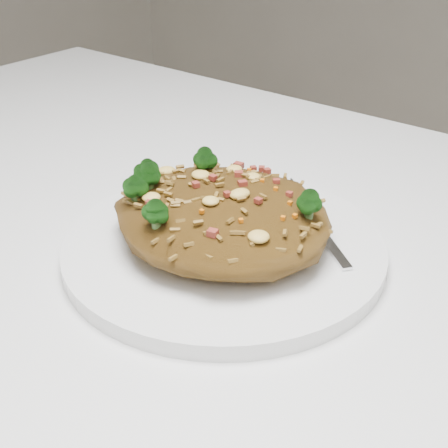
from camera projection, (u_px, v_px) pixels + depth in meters
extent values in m
cube|color=white|center=(173.00, 263.00, 0.55)|extent=(1.20, 0.80, 0.04)
cylinder|color=brown|center=(97.00, 254.00, 1.26)|extent=(0.06, 0.06, 0.71)
cylinder|color=white|center=(224.00, 247.00, 0.52)|extent=(0.27, 0.27, 0.01)
ellipsoid|color=brown|center=(224.00, 217.00, 0.51)|extent=(0.18, 0.17, 0.04)
ellipsoid|color=#0B3907|center=(205.00, 159.00, 0.54)|extent=(0.02, 0.02, 0.02)
ellipsoid|color=#0B3907|center=(310.00, 203.00, 0.48)|extent=(0.02, 0.02, 0.02)
ellipsoid|color=#0B3907|center=(149.00, 175.00, 0.52)|extent=(0.02, 0.02, 0.02)
ellipsoid|color=#0B3907|center=(135.00, 186.00, 0.50)|extent=(0.02, 0.02, 0.02)
ellipsoid|color=#0B3907|center=(156.00, 212.00, 0.46)|extent=(0.02, 0.02, 0.02)
ellipsoid|color=#0B3907|center=(148.00, 170.00, 0.53)|extent=(0.02, 0.02, 0.02)
cube|color=silver|center=(331.00, 246.00, 0.51)|extent=(0.08, 0.07, 0.00)
cube|color=silver|center=(293.00, 194.00, 0.59)|extent=(0.04, 0.04, 0.00)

